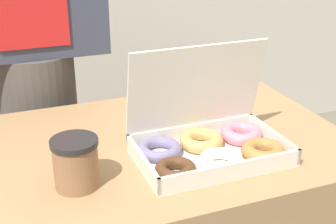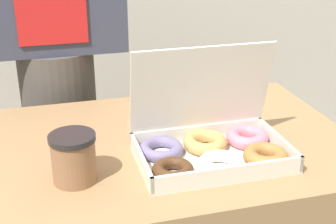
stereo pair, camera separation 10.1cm
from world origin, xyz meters
name	(u,v)px [view 1 (the left image)]	position (x,y,z in m)	size (l,w,h in m)	color
donut_box	(210,141)	(0.19, -0.11, 0.77)	(0.36, 0.24, 0.26)	silver
coffee_cup	(76,163)	(-0.12, -0.13, 0.79)	(0.10, 0.10, 0.11)	#8C6042
person_customer	(33,50)	(-0.13, 0.51, 0.86)	(0.46, 0.25, 1.61)	#4C4742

